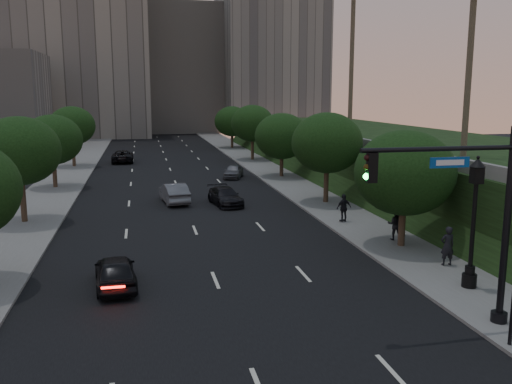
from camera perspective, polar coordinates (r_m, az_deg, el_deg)
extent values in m
plane|color=black|center=(19.44, -2.25, -14.15)|extent=(160.00, 160.00, 0.00)
cube|color=black|center=(48.22, -8.32, 0.61)|extent=(16.00, 140.00, 0.02)
cube|color=slate|center=(49.89, 3.51, 1.10)|extent=(4.50, 140.00, 0.15)
cube|color=slate|center=(48.66, -20.45, 0.23)|extent=(4.50, 140.00, 0.15)
cube|color=black|center=(52.20, 16.68, 3.23)|extent=(18.00, 90.00, 4.00)
cube|color=slate|center=(48.48, 7.92, 5.84)|extent=(0.35, 90.00, 0.70)
cube|color=gray|center=(110.29, -18.27, 13.94)|extent=(26.00, 20.00, 32.00)
cube|color=#ABA79D|center=(119.89, -7.89, 12.59)|extent=(22.00, 18.00, 26.00)
cube|color=gray|center=(117.03, 1.41, 15.19)|extent=(20.00, 22.00, 36.00)
cylinder|color=#38281C|center=(29.44, 15.12, -3.04)|extent=(0.36, 0.36, 2.86)
ellipsoid|color=black|center=(28.97, 15.37, 1.97)|extent=(5.20, 5.20, 4.42)
cylinder|color=#38281C|center=(40.24, 7.39, 1.02)|extent=(0.36, 0.36, 3.21)
ellipsoid|color=black|center=(39.88, 7.49, 5.16)|extent=(5.20, 5.20, 4.42)
cylinder|color=#38281C|center=(52.58, 2.70, 3.07)|extent=(0.36, 0.36, 2.86)
ellipsoid|color=black|center=(52.31, 2.73, 5.90)|extent=(5.20, 5.20, 4.42)
cylinder|color=#38281C|center=(66.11, -0.38, 4.72)|extent=(0.36, 0.36, 3.21)
ellipsoid|color=black|center=(65.89, -0.38, 7.25)|extent=(5.20, 5.20, 4.42)
cylinder|color=#38281C|center=(80.82, -2.53, 5.61)|extent=(0.36, 0.36, 2.86)
ellipsoid|color=black|center=(80.65, -2.54, 7.45)|extent=(5.20, 5.20, 4.42)
cylinder|color=#38281C|center=(36.77, -23.32, -0.59)|extent=(0.36, 0.36, 3.26)
ellipsoid|color=black|center=(36.37, -23.65, 3.99)|extent=(5.00, 5.00, 4.25)
cylinder|color=#38281C|center=(49.44, -20.44, 2.05)|extent=(0.36, 0.36, 2.99)
ellipsoid|color=black|center=(49.15, -20.64, 5.18)|extent=(5.00, 5.00, 4.25)
cylinder|color=#38281C|center=(63.21, -18.65, 3.94)|extent=(0.36, 0.36, 3.26)
ellipsoid|color=black|center=(62.98, -18.81, 6.62)|extent=(5.00, 5.00, 4.25)
cylinder|color=#4C4233|center=(37.56, 21.55, 12.59)|extent=(0.40, 0.40, 12.00)
cylinder|color=#4C4233|center=(51.19, 10.05, 13.75)|extent=(0.40, 0.40, 14.50)
cylinder|color=black|center=(20.36, 24.85, -3.57)|extent=(0.24, 0.24, 7.00)
cylinder|color=black|center=(21.32, 24.18, -12.08)|extent=(0.56, 0.56, 0.50)
cylinder|color=black|center=(18.41, 18.74, 4.32)|extent=(5.40, 0.16, 0.16)
cube|color=black|center=(17.42, 12.11, 2.50)|extent=(0.32, 0.22, 0.95)
sphere|color=black|center=(17.31, 11.60, 3.58)|extent=(0.20, 0.20, 0.20)
sphere|color=#3F2B0A|center=(17.34, 11.57, 2.59)|extent=(0.20, 0.20, 0.20)
sphere|color=#19F24C|center=(17.39, 11.53, 1.61)|extent=(0.20, 0.20, 0.20)
cube|color=#0B499B|center=(18.67, 19.72, 2.95)|extent=(1.40, 0.05, 0.35)
cylinder|color=black|center=(24.41, 21.51, -8.81)|extent=(0.60, 0.60, 0.70)
cylinder|color=black|center=(24.26, 21.59, -7.70)|extent=(0.40, 0.40, 0.40)
cylinder|color=black|center=(23.75, 21.90, -3.21)|extent=(0.18, 0.18, 3.60)
cube|color=black|center=(23.38, 22.23, 1.68)|extent=(0.42, 0.42, 0.70)
cone|color=black|center=(23.32, 22.32, 2.90)|extent=(0.64, 0.64, 0.35)
sphere|color=black|center=(23.30, 22.35, 3.39)|extent=(0.14, 0.14, 0.14)
cylinder|color=black|center=(19.30, 25.37, -11.34)|extent=(0.12, 0.12, 2.50)
imported|color=black|center=(23.72, -14.57, -8.08)|extent=(2.00, 4.22, 1.39)
imported|color=slate|center=(40.81, -8.62, -0.10)|extent=(2.18, 4.74, 1.51)
imported|color=black|center=(66.17, -13.87, 3.67)|extent=(2.44, 5.27, 1.46)
imported|color=black|center=(39.65, -3.26, -0.47)|extent=(2.42, 4.63, 1.28)
imported|color=#585A60|center=(52.40, -2.38, 2.20)|extent=(2.75, 4.16, 1.31)
imported|color=black|center=(26.81, 19.50, -5.36)|extent=(0.69, 0.47, 1.86)
imported|color=black|center=(30.58, 14.45, -3.30)|extent=(1.06, 0.98, 1.74)
imported|color=black|center=(34.23, 9.23, -1.66)|extent=(1.09, 0.63, 1.75)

